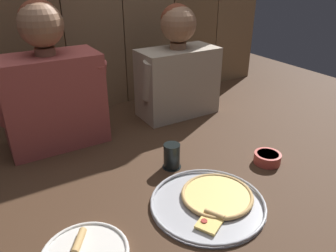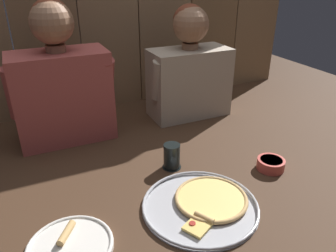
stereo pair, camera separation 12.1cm
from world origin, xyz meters
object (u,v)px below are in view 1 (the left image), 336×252
object	(u,v)px
pizza_tray	(211,200)
dipping_bowl	(267,158)
drinking_glass	(172,156)
diner_left	(51,86)
diner_right	(178,69)

from	to	relation	value
pizza_tray	dipping_bowl	distance (m)	0.35
pizza_tray	drinking_glass	xyz separation A→B (m)	(0.00, 0.25, 0.04)
pizza_tray	dipping_bowl	size ratio (longest dim) A/B	3.60
diner_left	diner_right	distance (m)	0.62
diner_right	drinking_glass	bearing A→B (deg)	-124.98
pizza_tray	drinking_glass	size ratio (longest dim) A/B	3.80
diner_right	pizza_tray	bearing A→B (deg)	-113.87
diner_left	diner_right	xyz separation A→B (m)	(0.62, 0.00, -0.02)
pizza_tray	diner_left	bearing A→B (deg)	115.30
drinking_glass	diner_left	distance (m)	0.58
drinking_glass	dipping_bowl	distance (m)	0.38
dipping_bowl	diner_left	size ratio (longest dim) A/B	0.18
drinking_glass	diner_right	xyz separation A→B (m)	(0.30, 0.43, 0.20)
drinking_glass	diner_left	world-z (taller)	diner_left
dipping_bowl	pizza_tray	bearing A→B (deg)	-166.73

